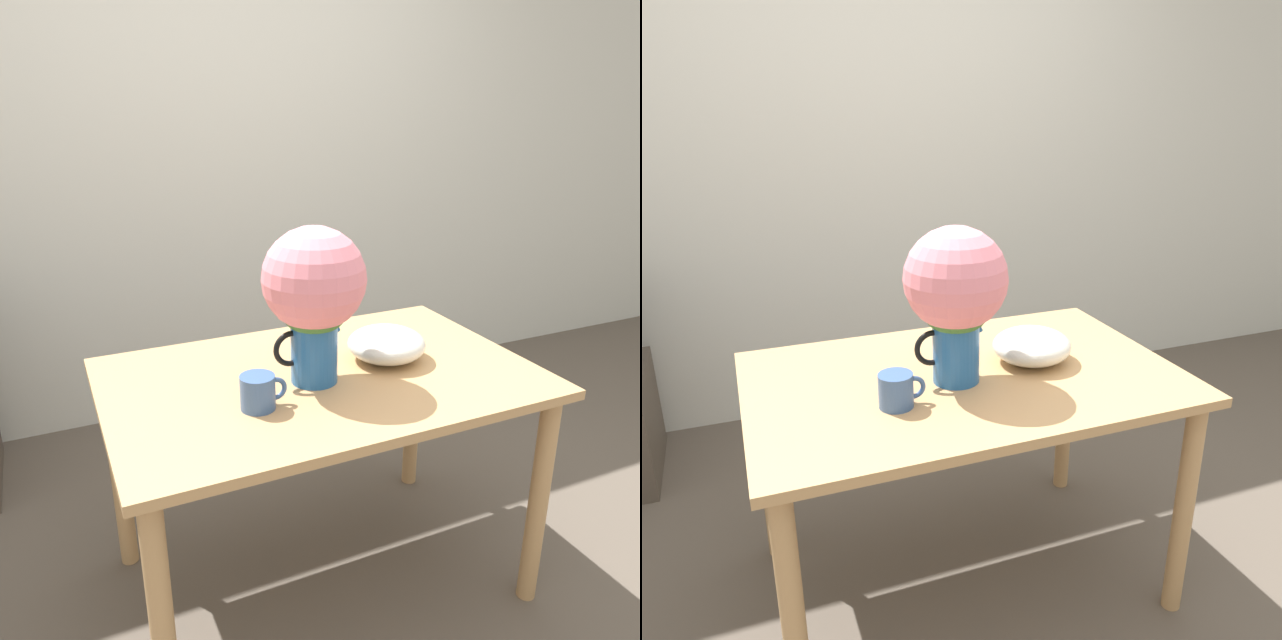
{
  "view_description": "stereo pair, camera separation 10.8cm",
  "coord_description": "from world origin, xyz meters",
  "views": [
    {
      "loc": [
        -0.85,
        -1.34,
        1.57
      ],
      "look_at": [
        -0.15,
        0.2,
        0.96
      ],
      "focal_mm": 35.0,
      "sensor_mm": 36.0,
      "label": 1
    },
    {
      "loc": [
        -0.75,
        -1.38,
        1.57
      ],
      "look_at": [
        -0.15,
        0.2,
        0.96
      ],
      "focal_mm": 35.0,
      "sensor_mm": 36.0,
      "label": 2
    }
  ],
  "objects": [
    {
      "name": "table",
      "position": [
        -0.13,
        0.23,
        0.66
      ],
      "size": [
        1.29,
        0.84,
        0.77
      ],
      "color": "tan",
      "rests_on": "ground_plane"
    },
    {
      "name": "coffee_mug",
      "position": [
        -0.37,
        0.1,
        0.82
      ],
      "size": [
        0.13,
        0.1,
        0.1
      ],
      "color": "#385689",
      "rests_on": "table"
    },
    {
      "name": "ground_plane",
      "position": [
        0.0,
        0.0,
        0.0
      ],
      "size": [
        12.0,
        12.0,
        0.0
      ],
      "primitive_type": "plane",
      "color": "brown"
    },
    {
      "name": "wall_back",
      "position": [
        0.0,
        1.7,
        1.3
      ],
      "size": [
        8.0,
        0.05,
        2.6
      ],
      "color": "silver",
      "rests_on": "ground_plane"
    },
    {
      "name": "white_bowl",
      "position": [
        0.11,
        0.24,
        0.82
      ],
      "size": [
        0.25,
        0.25,
        0.11
      ],
      "color": "silver",
      "rests_on": "table"
    },
    {
      "name": "flower_vase",
      "position": [
        -0.17,
        0.2,
        1.05
      ],
      "size": [
        0.3,
        0.3,
        0.46
      ],
      "color": "#235B9E",
      "rests_on": "table"
    }
  ]
}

